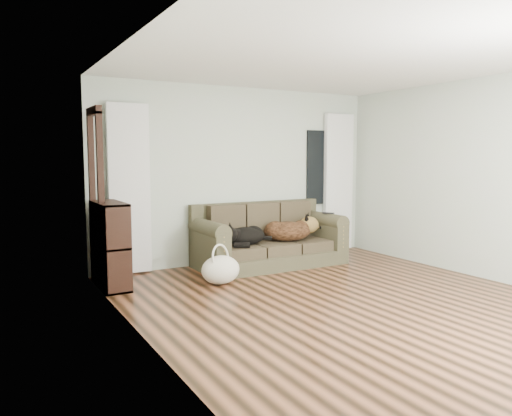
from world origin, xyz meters
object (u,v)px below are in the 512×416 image
sofa (270,235)px  dog_shepherd (290,231)px  bookshelf (110,246)px  tote_bag (221,271)px  dog_black_lab (243,236)px

sofa → dog_shepherd: 0.31m
bookshelf → tote_bag: bearing=-30.1°
dog_black_lab → dog_shepherd: (0.77, -0.01, 0.01)m
bookshelf → dog_shepherd: bearing=-5.7°
dog_shepherd → bookshelf: bearing=24.1°
tote_bag → dog_shepherd: bearing=22.0°
sofa → dog_black_lab: sofa is taller
dog_black_lab → dog_shepherd: dog_shepherd is taller
sofa → dog_shepherd: size_ratio=3.00×
dog_black_lab → tote_bag: size_ratio=1.22×
dog_black_lab → bookshelf: size_ratio=0.58×
sofa → dog_black_lab: 0.47m
dog_black_lab → bookshelf: 1.84m
bookshelf → sofa: bearing=-4.4°
dog_black_lab → dog_shepherd: 0.77m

